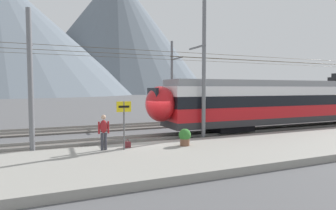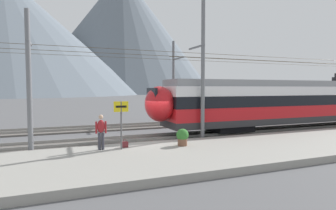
{
  "view_description": "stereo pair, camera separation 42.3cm",
  "coord_description": "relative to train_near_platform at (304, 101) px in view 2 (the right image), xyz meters",
  "views": [
    {
      "loc": [
        -5.28,
        -15.29,
        3.27
      ],
      "look_at": [
        2.42,
        2.92,
        2.07
      ],
      "focal_mm": 29.54,
      "sensor_mm": 36.0,
      "label": 1
    },
    {
      "loc": [
        -4.88,
        -15.45,
        3.27
      ],
      "look_at": [
        2.42,
        2.92,
        2.07
      ],
      "focal_mm": 29.54,
      "sensor_mm": 36.0,
      "label": 2
    }
  ],
  "objects": [
    {
      "name": "catenary_mast_west",
      "position": [
        -19.5,
        -1.57,
        1.49
      ],
      "size": [
        48.8,
        2.01,
        7.01
      ],
      "color": "slate",
      "rests_on": "ground"
    },
    {
      "name": "catenary_mast_far_side",
      "position": [
        -7.87,
        7.98,
        1.88
      ],
      "size": [
        48.8,
        2.51,
        7.78
      ],
      "color": "slate",
      "rests_on": "ground"
    },
    {
      "name": "potted_plant_platform_edge",
      "position": [
        -12.34,
        -3.69,
        -1.41
      ],
      "size": [
        0.63,
        0.63,
        0.88
      ],
      "color": "brown",
      "rests_on": "platform_slab"
    },
    {
      "name": "track_far",
      "position": [
        -13.33,
        5.95,
        -2.16
      ],
      "size": [
        120.0,
        3.0,
        0.28
      ],
      "color": "#5B5651",
      "rests_on": "ground"
    },
    {
      "name": "platform_sign",
      "position": [
        -15.43,
        -3.36,
        -0.2
      ],
      "size": [
        0.7,
        0.08,
        2.32
      ],
      "color": "#59595B",
      "rests_on": "platform_slab"
    },
    {
      "name": "ground_plane",
      "position": [
        -13.33,
        -1.0,
        -2.22
      ],
      "size": [
        400.0,
        400.0,
        0.0
      ],
      "primitive_type": "plane",
      "color": "#565659"
    },
    {
      "name": "handbag_beside_passenger",
      "position": [
        -15.18,
        -3.0,
        -1.75
      ],
      "size": [
        0.32,
        0.18,
        0.42
      ],
      "color": "maroon",
      "rests_on": "platform_slab"
    },
    {
      "name": "train_far_track",
      "position": [
        7.73,
        5.95,
        -0.0
      ],
      "size": [
        23.76,
        2.98,
        4.27
      ],
      "color": "#2D2D30",
      "rests_on": "track_far"
    },
    {
      "name": "platform_slab",
      "position": [
        -13.33,
        -4.99,
        -2.06
      ],
      "size": [
        120.0,
        6.05,
        0.33
      ],
      "primitive_type": "cube",
      "color": "gray",
      "rests_on": "ground"
    },
    {
      "name": "catenary_mast_mid",
      "position": [
        -10.09,
        -1.59,
        2.15
      ],
      "size": [
        48.8,
        2.01,
        8.49
      ],
      "color": "slate",
      "rests_on": "ground"
    },
    {
      "name": "mountain_left_ridge",
      "position": [
        -44.38,
        151.04,
        29.43
      ],
      "size": [
        143.37,
        143.37,
        63.32
      ],
      "primitive_type": "cone",
      "color": "slate",
      "rests_on": "ground"
    },
    {
      "name": "passenger_walking",
      "position": [
        -16.35,
        -3.1,
        -0.95
      ],
      "size": [
        0.53,
        0.22,
        1.69
      ],
      "color": "#383842",
      "rests_on": "platform_slab"
    },
    {
      "name": "mountain_central_peak",
      "position": [
        25.37,
        180.73,
        40.56
      ],
      "size": [
        128.45,
        128.45,
        85.57
      ],
      "primitive_type": "cone",
      "color": "slate",
      "rests_on": "ground"
    },
    {
      "name": "track_near",
      "position": [
        -13.33,
        -0.0,
        -2.16
      ],
      "size": [
        120.0,
        3.0,
        0.28
      ],
      "color": "#5B5651",
      "rests_on": "ground"
    },
    {
      "name": "train_near_platform",
      "position": [
        0.0,
        0.0,
        0.0
      ],
      "size": [
        26.04,
        2.86,
        4.27
      ],
      "color": "#2D2D30",
      "rests_on": "track_near"
    }
  ]
}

